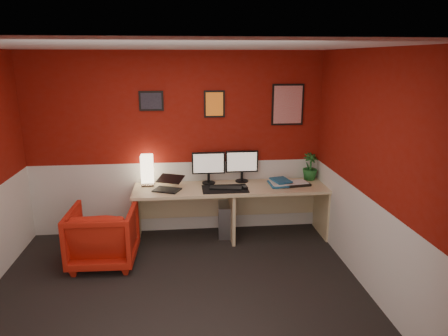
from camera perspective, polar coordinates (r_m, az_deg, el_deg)
ground at (r=4.45m, az=-6.40°, el=-17.58°), size 4.00×3.50×0.01m
ceiling at (r=3.75m, az=-7.57°, el=16.57°), size 4.00×3.50×0.01m
wall_back at (r=5.61m, az=-6.69°, el=3.26°), size 4.00×0.01×2.50m
wall_front at (r=2.30m, az=-7.55°, el=-14.97°), size 4.00×0.01×2.50m
wall_right at (r=4.36m, az=20.37°, el=-1.10°), size 0.01×3.50×2.50m
wainscot_back at (r=5.81m, az=-6.46°, el=-4.01°), size 4.00×0.01×1.00m
wainscot_right at (r=4.61m, az=19.45°, el=-10.09°), size 0.01×3.50×1.00m
desk at (r=5.57m, az=1.03°, el=-6.24°), size 2.60×0.65×0.73m
shoji_lamp at (r=5.56m, az=-10.70°, el=-0.41°), size 0.16×0.16×0.40m
laptop at (r=5.32m, az=-8.03°, el=-2.02°), size 0.40×0.34×0.22m
monitor_left at (r=5.53m, az=-2.19°, el=0.72°), size 0.45×0.06×0.58m
monitor_right at (r=5.61m, az=2.54°, el=0.93°), size 0.45×0.06×0.58m
desk_mat at (r=5.36m, az=0.14°, el=-2.94°), size 0.60×0.38×0.01m
keyboard at (r=5.37m, az=0.23°, el=-2.78°), size 0.44×0.21×0.02m
mouse at (r=5.37m, az=2.95°, el=-2.72°), size 0.07×0.10×0.03m
book_bottom at (r=5.53m, az=6.38°, el=-2.32°), size 0.24×0.32×0.03m
book_middle at (r=5.53m, az=6.58°, el=-2.07°), size 0.22×0.30×0.02m
book_top at (r=5.52m, az=6.96°, el=-1.86°), size 0.28×0.33×0.03m
zen_tray at (r=5.62m, az=10.01°, el=-2.17°), size 0.38×0.30×0.03m
potted_plant at (r=5.85m, az=11.95°, el=0.19°), size 0.26×0.26×0.38m
pc_tower at (r=5.74m, az=0.22°, el=-7.09°), size 0.23×0.46×0.45m
armchair at (r=5.12m, az=-16.54°, el=-9.03°), size 0.78×0.80×0.71m
art_left at (r=5.52m, az=-10.15°, el=9.23°), size 0.32×0.02×0.26m
art_center at (r=5.53m, az=-1.36°, el=8.95°), size 0.28×0.02×0.36m
art_right at (r=5.70m, az=8.91°, el=8.76°), size 0.44×0.02×0.56m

